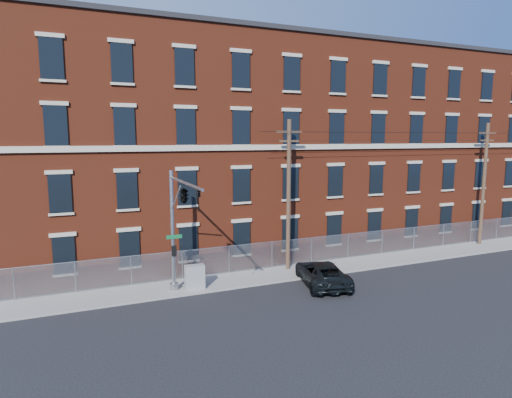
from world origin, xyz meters
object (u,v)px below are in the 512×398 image
at_px(traffic_signal_mast, 181,207).
at_px(utility_pole_near, 289,193).
at_px(pickup_truck, 322,273).
at_px(utility_cabinet, 195,277).

xyz_separation_m(traffic_signal_mast, utility_pole_near, (8.00, 3.42, -0.05)).
height_order(pickup_truck, utility_cabinet, utility_cabinet).
xyz_separation_m(utility_pole_near, pickup_truck, (0.62, -3.37, -4.61)).
bearing_deg(utility_pole_near, pickup_truck, -79.56).
bearing_deg(pickup_truck, traffic_signal_mast, 14.20).
relative_size(utility_pole_near, pickup_truck, 1.91).
relative_size(traffic_signal_mast, pickup_truck, 1.34).
distance_m(utility_pole_near, utility_cabinet, 8.31).
bearing_deg(utility_pole_near, traffic_signal_mast, -156.86).
height_order(traffic_signal_mast, utility_cabinet, traffic_signal_mast).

